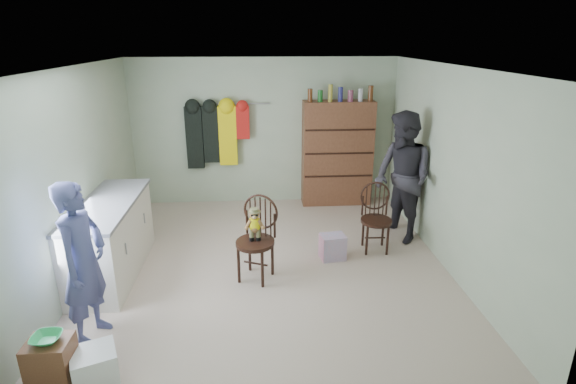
{
  "coord_description": "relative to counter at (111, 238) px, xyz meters",
  "views": [
    {
      "loc": [
        -0.13,
        -5.16,
        2.83
      ],
      "look_at": [
        0.25,
        0.2,
        0.95
      ],
      "focal_mm": 28.0,
      "sensor_mm": 36.0,
      "label": 1
    }
  ],
  "objects": [
    {
      "name": "striped_bag",
      "position": [
        2.79,
        0.18,
        -0.3
      ],
      "size": [
        0.35,
        0.29,
        0.34
      ],
      "primitive_type": "cube",
      "rotation": [
        0.0,
        0.0,
        0.15
      ],
      "color": "pink",
      "rests_on": "ground"
    },
    {
      "name": "chair_far",
      "position": [
        3.42,
        0.44,
        0.04
      ],
      "size": [
        0.44,
        0.44,
        0.95
      ],
      "rotation": [
        0.0,
        0.0,
        -0.05
      ],
      "color": "black",
      "rests_on": "ground"
    },
    {
      "name": "dresser",
      "position": [
        3.2,
        2.3,
        0.44
      ],
      "size": [
        1.2,
        0.39,
        2.08
      ],
      "color": "brown",
      "rests_on": "ground"
    },
    {
      "name": "room_walls",
      "position": [
        1.95,
        0.53,
        1.11
      ],
      "size": [
        5.0,
        5.0,
        5.0
      ],
      "color": "#B2BFA0",
      "rests_on": "ground"
    },
    {
      "name": "coat_rack",
      "position": [
        1.12,
        2.38,
        0.78
      ],
      "size": [
        1.42,
        0.12,
        1.09
      ],
      "color": "#99999E",
      "rests_on": "ground"
    },
    {
      "name": "person_left",
      "position": [
        0.17,
        -1.28,
        0.34
      ],
      "size": [
        0.49,
        0.65,
        1.62
      ],
      "primitive_type": "imported",
      "rotation": [
        0.0,
        0.0,
        1.38
      ],
      "color": "#474C82",
      "rests_on": "ground"
    },
    {
      "name": "plastic_tub",
      "position": [
        0.41,
        -1.96,
        -0.3
      ],
      "size": [
        0.46,
        0.45,
        0.34
      ],
      "primitive_type": "cube",
      "rotation": [
        0.0,
        0.0,
        0.39
      ],
      "color": "white",
      "rests_on": "ground"
    },
    {
      "name": "person_right",
      "position": [
        3.86,
        0.76,
        0.46
      ],
      "size": [
        0.98,
        1.1,
        1.86
      ],
      "primitive_type": "imported",
      "rotation": [
        0.0,
        0.0,
        -1.21
      ],
      "color": "#2D2B33",
      "rests_on": "ground"
    },
    {
      "name": "ground_plane",
      "position": [
        1.95,
        0.0,
        -0.47
      ],
      "size": [
        5.0,
        5.0,
        0.0
      ],
      "primitive_type": "plane",
      "color": "beige",
      "rests_on": "ground"
    },
    {
      "name": "chair_front",
      "position": [
        1.79,
        -0.23,
        0.13
      ],
      "size": [
        0.61,
        0.61,
        1.04
      ],
      "rotation": [
        0.0,
        0.0,
        -0.42
      ],
      "color": "black",
      "rests_on": "ground"
    },
    {
      "name": "stool",
      "position": [
        0.09,
        -2.01,
        -0.23
      ],
      "size": [
        0.35,
        0.3,
        0.49
      ],
      "primitive_type": "cube",
      "color": "brown",
      "rests_on": "ground"
    },
    {
      "name": "counter",
      "position": [
        0.0,
        0.0,
        0.0
      ],
      "size": [
        0.64,
        1.86,
        0.94
      ],
      "color": "silver",
      "rests_on": "ground"
    },
    {
      "name": "bowl",
      "position": [
        0.09,
        -2.01,
        0.05
      ],
      "size": [
        0.24,
        0.24,
        0.06
      ],
      "primitive_type": "imported",
      "color": "#28B05E",
      "rests_on": "stool"
    }
  ]
}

